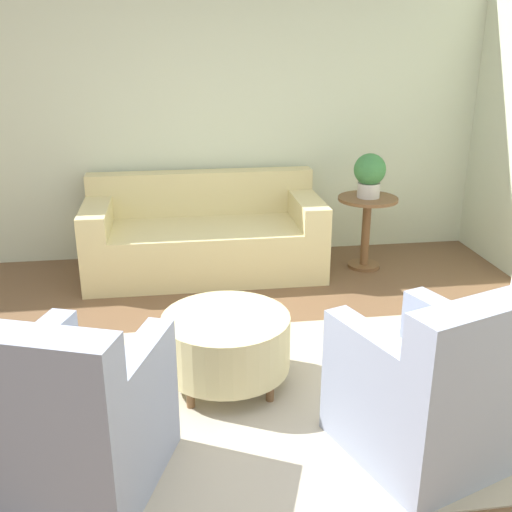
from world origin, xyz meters
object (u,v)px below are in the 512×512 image
Objects in this scene: ottoman_table at (226,342)px; potted_plant_on_side_table at (370,173)px; couch at (204,238)px; armchair_right at (427,394)px; side_table at (367,220)px; armchair_left at (78,423)px.

ottoman_table is 1.96× the size of potted_plant_on_side_table.
armchair_right is at bearing -71.38° from couch.
side_table is (1.53, -0.12, 0.15)m from couch.
couch is at bearing 90.35° from ottoman_table.
potted_plant_on_side_table reaches higher than ottoman_table.
armchair_left is 2.40× the size of potted_plant_on_side_table.
couch is 2.19× the size of armchair_right.
armchair_left and armchair_right have the same top height.
couch is 1.54m from side_table.
armchair_right is 1.42× the size of side_table.
couch is at bearing 175.44° from potted_plant_on_side_table.
armchair_left is at bearing -132.71° from ottoman_table.
armchair_left is at bearing -130.03° from potted_plant_on_side_table.
ottoman_table is at bearing -128.76° from side_table.
armchair_left is 1.73m from armchair_right.
armchair_right is at bearing 0.00° from armchair_left.
potted_plant_on_side_table is (0.00, 0.00, 0.44)m from side_table.
potted_plant_on_side_table is (1.53, -0.12, 0.59)m from couch.
side_table is (0.56, 2.74, 0.09)m from armchair_right.
armchair_left is 1.00× the size of armchair_right.
potted_plant_on_side_table is at bearing 49.97° from armchair_left.
armchair_right reaches higher than ottoman_table.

